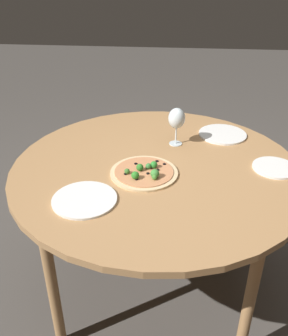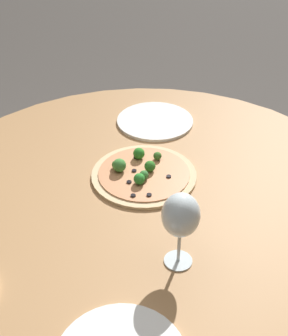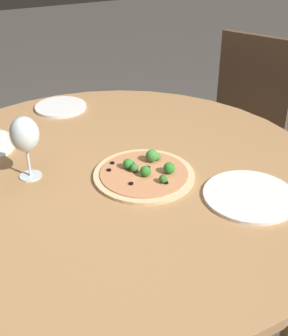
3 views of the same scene
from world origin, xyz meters
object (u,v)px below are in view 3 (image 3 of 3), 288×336
at_px(pizza, 145,173).
at_px(plate_side, 61,107).
at_px(wine_glass, 25,135).
at_px(plate_near, 250,196).
at_px(chair, 241,127).

height_order(pizza, plate_side, pizza).
bearing_deg(wine_glass, plate_side, -24.81).
bearing_deg(plate_side, pizza, -169.93).
xyz_separation_m(pizza, plate_near, (-0.22, -0.23, -0.01)).
height_order(wine_glass, plate_near, wine_glass).
distance_m(chair, wine_glass, 1.33).
relative_size(plate_near, plate_side, 1.30).
bearing_deg(plate_side, wine_glass, 155.19).
relative_size(wine_glass, plate_near, 0.75).
xyz_separation_m(pizza, plate_side, (0.60, 0.11, -0.01)).
bearing_deg(wine_glass, plate_near, -123.07).
height_order(chair, wine_glass, wine_glass).
bearing_deg(chair, wine_glass, -99.14).
height_order(chair, plate_near, chair).
height_order(pizza, plate_near, pizza).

